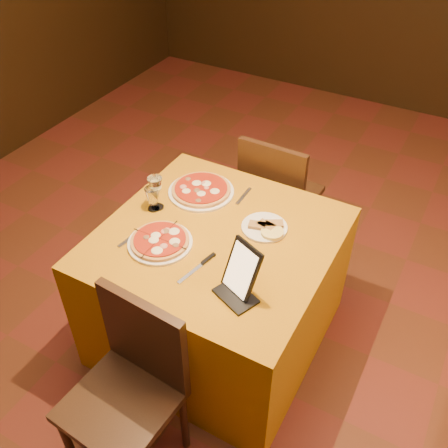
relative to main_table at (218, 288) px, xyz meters
The scene contains 13 objects.
floor 0.61m from the main_table, 21.13° to the right, with size 6.00×7.00×0.01m, color #5E2D19.
main_table is the anchor object (origin of this frame).
chair_main_near 0.82m from the main_table, 90.00° to the right, with size 0.43×0.43×0.91m, color black, non-canonical shape.
chair_main_far 0.83m from the main_table, 90.00° to the left, with size 0.46×0.46×0.91m, color black, non-canonical shape.
pizza_near 0.48m from the main_table, 138.67° to the right, with size 0.31×0.31×0.03m.
pizza_far 0.53m from the main_table, 133.11° to the left, with size 0.35×0.35×0.03m.
cutlet_dish 0.46m from the main_table, 42.07° to the left, with size 0.23×0.23×0.03m.
wine_glass 0.60m from the main_table, behind, with size 0.07×0.07×0.19m, color #F2E589, non-canonical shape.
water_glass 0.59m from the main_table, behind, with size 0.07×0.07×0.13m, color silver, non-canonical shape.
tablet 0.61m from the main_table, 43.89° to the right, with size 0.16×0.01×0.24m, color black.
knife 0.45m from the main_table, 82.96° to the right, with size 0.22×0.02×0.01m, color silver.
fork_near 0.56m from the main_table, 148.99° to the right, with size 0.17×0.02×0.01m, color silver.
fork_far 0.51m from the main_table, 95.08° to the left, with size 0.16×0.02×0.01m, color silver.
Camera 1 is at (0.46, -1.40, 2.35)m, focal length 40.00 mm.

